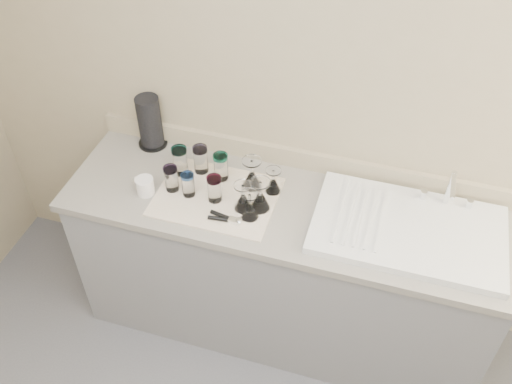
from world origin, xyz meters
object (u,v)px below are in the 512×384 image
(tumbler_cyan, at_px, (201,159))
(white_mug, at_px, (145,186))
(sink_unit, at_px, (409,229))
(goblet_extra, at_px, (250,209))
(tumbler_purple, at_px, (221,167))
(goblet_back_left, at_px, (252,178))
(tumbler_magenta, at_px, (171,178))
(goblet_back_right, at_px, (273,184))
(goblet_front_right, at_px, (260,199))
(tumbler_lavender, at_px, (214,188))
(tumbler_blue, at_px, (188,184))
(goblet_front_left, at_px, (243,200))
(paper_towel_roll, at_px, (150,122))
(can_opener, at_px, (225,218))
(tumbler_teal, at_px, (180,161))

(tumbler_cyan, bearing_deg, white_mug, -132.86)
(sink_unit, relative_size, goblet_extra, 5.89)
(tumbler_purple, relative_size, goblet_back_left, 0.87)
(tumbler_purple, xyz_separation_m, tumbler_magenta, (-0.19, -0.14, -0.01))
(tumbler_magenta, relative_size, goblet_back_right, 1.01)
(goblet_back_left, distance_m, goblet_front_right, 0.15)
(tumbler_lavender, bearing_deg, goblet_back_left, 44.29)
(tumbler_magenta, relative_size, tumbler_blue, 1.07)
(goblet_back_right, xyz_separation_m, goblet_extra, (-0.05, -0.19, 0.00))
(tumbler_cyan, relative_size, tumbler_lavender, 1.06)
(tumbler_cyan, height_order, goblet_front_left, goblet_front_left)
(goblet_front_right, relative_size, paper_towel_roll, 0.58)
(can_opener, bearing_deg, tumbler_teal, 142.27)
(goblet_back_left, bearing_deg, sink_unit, -5.50)
(tumbler_cyan, height_order, white_mug, tumbler_cyan)
(tumbler_teal, xyz_separation_m, tumbler_cyan, (0.09, 0.04, -0.00))
(tumbler_teal, distance_m, goblet_front_right, 0.45)
(goblet_front_right, bearing_deg, can_opener, -136.53)
(goblet_back_left, relative_size, can_opener, 1.06)
(tumbler_purple, height_order, tumbler_lavender, tumbler_purple)
(goblet_back_left, bearing_deg, goblet_extra, -75.35)
(tumbler_teal, distance_m, paper_towel_roll, 0.29)
(tumbler_blue, bearing_deg, tumbler_teal, 125.20)
(can_opener, bearing_deg, tumbler_cyan, 128.16)
(tumbler_blue, relative_size, tumbler_lavender, 0.91)
(tumbler_blue, distance_m, goblet_back_left, 0.29)
(sink_unit, distance_m, paper_towel_roll, 1.34)
(tumbler_purple, height_order, white_mug, tumbler_purple)
(tumbler_teal, relative_size, tumbler_cyan, 1.04)
(tumbler_blue, xyz_separation_m, goblet_front_left, (0.27, -0.01, -0.01))
(goblet_front_left, distance_m, white_mug, 0.47)
(tumbler_cyan, xyz_separation_m, white_mug, (-0.20, -0.21, -0.04))
(sink_unit, height_order, goblet_back_left, sink_unit)
(tumbler_blue, bearing_deg, goblet_back_right, 20.28)
(tumbler_teal, xyz_separation_m, goblet_front_left, (0.36, -0.14, -0.03))
(sink_unit, relative_size, goblet_front_left, 5.73)
(tumbler_lavender, xyz_separation_m, goblet_front_left, (0.14, -0.02, -0.02))
(tumbler_cyan, height_order, can_opener, tumbler_cyan)
(tumbler_blue, bearing_deg, tumbler_magenta, 172.78)
(tumbler_blue, xyz_separation_m, goblet_front_right, (0.34, 0.01, -0.01))
(tumbler_lavender, relative_size, can_opener, 0.88)
(tumbler_blue, distance_m, white_mug, 0.21)
(goblet_back_right, xyz_separation_m, goblet_front_right, (-0.02, -0.12, 0.01))
(goblet_front_left, bearing_deg, goblet_back_right, 56.77)
(goblet_front_right, relative_size, can_opener, 1.05)
(tumbler_lavender, xyz_separation_m, white_mug, (-0.33, -0.04, -0.03))
(tumbler_magenta, distance_m, goblet_extra, 0.40)
(goblet_front_left, bearing_deg, goblet_front_right, 19.32)
(paper_towel_roll, bearing_deg, tumbler_teal, -36.96)
(goblet_front_left, height_order, paper_towel_roll, paper_towel_roll)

